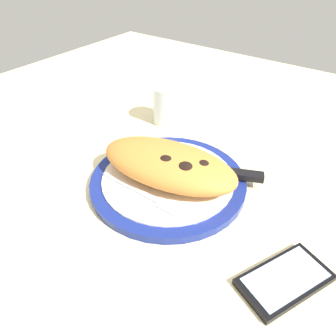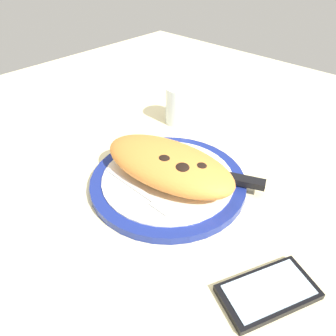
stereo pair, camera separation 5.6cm
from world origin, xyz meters
TOP-DOWN VIEW (x-y plane):
  - ground_plane at (0.00, 0.00)cm, footprint 150.00×150.00cm
  - plate at (0.00, 0.00)cm, footprint 27.95×27.95cm
  - calzone at (0.34, -0.50)cm, footprint 26.62×15.55cm
  - fork at (0.19, -6.29)cm, footprint 16.41×2.26cm
  - knife at (6.89, 5.87)cm, footprint 22.13×11.23cm
  - smartphone at (24.30, -7.22)cm, footprint 11.06×13.94cm
  - water_glass at (-14.10, 18.89)cm, footprint 6.46×6.46cm

SIDE VIEW (x-z plane):
  - ground_plane at x=0.00cm, z-range -3.00..0.00cm
  - smartphone at x=24.30cm, z-range -0.02..1.14cm
  - plate at x=0.00cm, z-range -0.04..1.73cm
  - fork at x=0.19cm, z-range 1.76..2.16cm
  - knife at x=6.89cm, z-range 1.65..2.85cm
  - water_glass at x=-14.10cm, z-range -0.56..8.18cm
  - calzone at x=0.34cm, z-range 1.79..7.51cm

